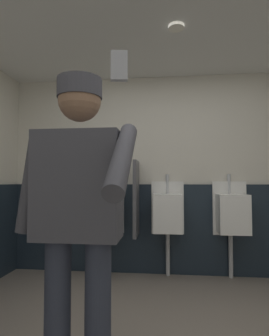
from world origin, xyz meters
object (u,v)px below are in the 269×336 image
Objects in this scene: person at (78,205)px; cell_phone at (119,66)px; urinal_middle at (168,212)px; urinal_left at (107,212)px; urinal_right at (232,213)px.

person reaches higher than cell_phone.
urinal_left is at bearing 180.00° from urinal_middle.
cell_phone reaches higher than urinal_right.
urinal_right is 11.27× the size of cell_phone.
urinal_left and urinal_middle have the same top height.
person is at bearing 112.79° from cell_phone.
urinal_right is 2.31m from person.
urinal_right is at bearing 0.00° from urinal_middle.
urinal_middle is 2.01m from person.
cell_phone reaches higher than urinal_left.
cell_phone reaches higher than urinal_middle.
cell_phone is (0.56, -2.43, 0.78)m from urinal_left.
cell_phone is (-0.19, -2.43, 0.78)m from urinal_middle.
person is at bearing -122.89° from urinal_right.
urinal_left is at bearing 180.00° from urinal_right.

